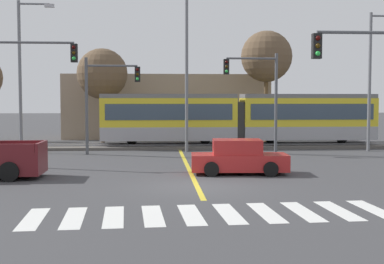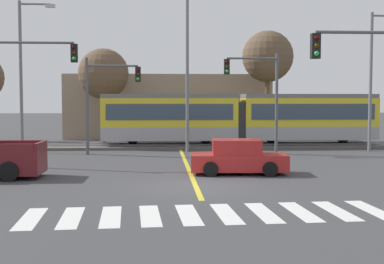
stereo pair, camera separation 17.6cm
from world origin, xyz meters
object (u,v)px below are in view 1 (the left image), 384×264
traffic_light_mid_left (20,78)px  bare_tree_east (266,57)px  traffic_light_far_left (105,91)px  bare_tree_west (102,74)px  street_lamp_east (372,74)px  light_rail_tram (238,117)px  sedan_crossing (239,158)px  traffic_light_near_right (377,79)px  street_lamp_centre (189,63)px  street_lamp_west (23,67)px  traffic_light_far_right (258,87)px

traffic_light_mid_left → bare_tree_east: 20.18m
traffic_light_far_left → bare_tree_east: 14.22m
bare_tree_west → street_lamp_east: bearing=-24.0°
light_rail_tram → street_lamp_east: street_lamp_east is taller
sedan_crossing → traffic_light_near_right: (4.37, -4.23, 3.32)m
traffic_light_far_left → street_lamp_centre: bearing=13.8°
traffic_light_mid_left → street_lamp_centre: size_ratio=0.65×
traffic_light_far_left → street_lamp_east: bearing=2.4°
traffic_light_near_right → traffic_light_far_left: size_ratio=1.05×
street_lamp_west → street_lamp_centre: size_ratio=0.93×
bare_tree_west → bare_tree_east: bare_tree_east is taller
traffic_light_mid_left → street_lamp_west: 6.90m
traffic_light_far_right → street_lamp_west: 14.33m
traffic_light_near_right → street_lamp_centre: (-5.94, 14.16, 1.49)m
light_rail_tram → traffic_light_far_left: size_ratio=3.24×
bare_tree_west → traffic_light_far_right: bearing=-41.2°
sedan_crossing → street_lamp_centre: 11.15m
traffic_light_near_right → traffic_light_far_left: (-10.97, 12.92, -0.29)m
traffic_light_far_right → street_lamp_west: (-14.17, 1.82, 1.23)m
light_rail_tram → traffic_light_far_right: size_ratio=3.09×
street_lamp_west → bare_tree_east: bearing=22.2°
traffic_light_far_left → bare_tree_west: (-1.00, 8.46, 1.38)m
street_lamp_centre → street_lamp_east: size_ratio=1.15×
street_lamp_west → traffic_light_mid_left: bearing=-77.5°
traffic_light_mid_left → bare_tree_east: (14.95, 13.38, 2.14)m
sedan_crossing → street_lamp_centre: (-1.57, 9.93, 4.82)m
bare_tree_west → light_rail_tram: bearing=-24.1°
traffic_light_far_left → bare_tree_east: bearing=35.8°
street_lamp_east → bare_tree_west: bearing=156.0°
light_rail_tram → street_lamp_west: (-13.68, -2.70, 3.16)m
bare_tree_west → bare_tree_east: (12.32, -0.28, 1.32)m
light_rail_tram → traffic_light_near_right: (2.38, -17.09, 1.97)m
traffic_light_near_right → bare_tree_east: 21.24m
traffic_light_far_left → bare_tree_west: size_ratio=0.81×
traffic_light_far_left → bare_tree_east: (11.33, 8.17, 2.70)m
traffic_light_far_left → street_lamp_west: 5.50m
street_lamp_centre → street_lamp_west: bearing=178.7°
street_lamp_centre → bare_tree_west: (-6.03, 7.22, -0.40)m
traffic_light_near_right → bare_tree_west: (-11.97, 21.38, 1.10)m
traffic_light_far_right → traffic_light_mid_left: (-12.69, -4.85, 0.31)m
light_rail_tram → traffic_light_near_right: 17.36m
street_lamp_east → bare_tree_west: street_lamp_east is taller
bare_tree_west → street_lamp_west: bearing=-120.4°
traffic_light_near_right → bare_tree_east: (0.35, 21.10, 2.41)m
bare_tree_east → traffic_light_near_right: bearing=-91.0°
street_lamp_west → sedan_crossing: bearing=-41.0°
traffic_light_near_right → street_lamp_centre: size_ratio=0.61×
sedan_crossing → traffic_light_far_right: bearing=73.5°
street_lamp_west → street_lamp_east: 21.56m
sedan_crossing → street_lamp_west: (-11.70, 10.16, 4.51)m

